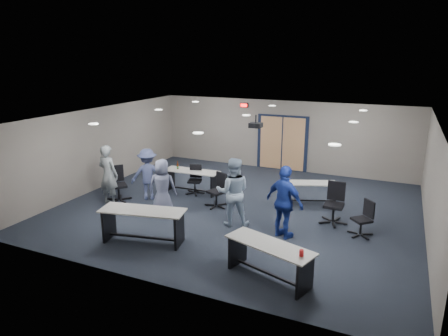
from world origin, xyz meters
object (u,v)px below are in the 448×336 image
at_px(chair_loose_right, 362,218).
at_px(person_lightblue, 233,192).
at_px(table_front_left, 143,220).
at_px(person_plaid, 162,187).
at_px(table_back_left, 192,177).
at_px(person_back, 148,174).
at_px(chair_back_b, 216,190).
at_px(chair_back_a, 195,180).
at_px(person_navy, 285,202).
at_px(table_front_right, 270,255).
at_px(chair_loose_left, 118,184).
at_px(table_back_right, 309,189).
at_px(chair_back_d, 334,204).
at_px(person_gray, 108,175).

distance_m(chair_loose_right, person_lightblue, 3.28).
relative_size(table_front_left, person_plaid, 1.34).
distance_m(table_back_left, person_back, 1.47).
bearing_deg(table_front_left, chair_back_b, 65.77).
bearing_deg(person_lightblue, person_plaid, -17.92).
height_order(table_front_left, person_back, person_back).
xyz_separation_m(chair_back_b, person_back, (-2.22, -0.26, 0.30)).
xyz_separation_m(chair_back_a, person_navy, (3.52, -1.95, 0.45)).
relative_size(table_back_left, person_navy, 1.01).
relative_size(table_front_right, person_navy, 1.07).
height_order(chair_back_b, person_lightblue, person_lightblue).
relative_size(chair_loose_left, chair_loose_right, 1.19).
distance_m(table_back_left, person_navy, 4.23).
height_order(chair_back_a, person_back, person_back).
xyz_separation_m(chair_back_a, chair_loose_left, (-1.83, -1.55, 0.07)).
relative_size(table_back_right, chair_loose_left, 1.59).
bearing_deg(chair_back_b, table_front_right, -27.93).
distance_m(chair_back_d, person_gray, 6.55).
bearing_deg(table_back_right, person_back, 178.24).
xyz_separation_m(table_front_left, person_lightblue, (1.57, 1.82, 0.35)).
xyz_separation_m(table_front_left, chair_back_a, (-0.52, 3.58, -0.09)).
xyz_separation_m(chair_back_b, person_navy, (2.39, -1.19, 0.41)).
bearing_deg(table_back_right, chair_back_a, 168.73).
bearing_deg(table_front_left, chair_loose_right, 15.73).
xyz_separation_m(table_back_left, table_back_right, (3.72, 0.55, -0.06)).
xyz_separation_m(table_front_right, table_back_right, (-0.23, 4.55, -0.06)).
height_order(table_back_left, chair_back_a, table_back_left).
distance_m(person_navy, person_back, 4.71).
distance_m(chair_back_a, person_plaid, 1.89).
xyz_separation_m(chair_back_a, person_lightblue, (2.08, -1.76, 0.45)).
height_order(table_back_left, chair_back_b, table_back_left).
height_order(person_lightblue, person_navy, same).
distance_m(chair_back_a, chair_back_d, 4.54).
bearing_deg(table_back_right, chair_back_d, -73.62).
bearing_deg(table_front_left, table_back_left, 88.56).
distance_m(table_front_right, chair_loose_left, 6.10).
height_order(person_lightblue, person_back, person_lightblue).
relative_size(chair_back_d, chair_loose_right, 1.21).
distance_m(chair_back_d, chair_loose_right, 0.91).
bearing_deg(table_front_left, person_gray, 132.78).
distance_m(chair_loose_right, person_gray, 7.23).
xyz_separation_m(table_back_left, person_lightblue, (2.24, -1.84, 0.40)).
relative_size(chair_loose_left, person_back, 0.67).
bearing_deg(person_lightblue, chair_loose_right, 171.33).
xyz_separation_m(table_front_left, table_back_right, (3.04, 4.20, -0.11)).
xyz_separation_m(table_front_right, chair_back_a, (-3.79, 3.93, -0.05)).
distance_m(table_front_right, person_plaid, 4.35).
xyz_separation_m(table_back_right, chair_back_b, (-2.43, -1.39, 0.05)).
xyz_separation_m(table_back_right, chair_back_a, (-3.56, -0.62, 0.01)).
bearing_deg(chair_loose_left, chair_back_d, -40.33).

